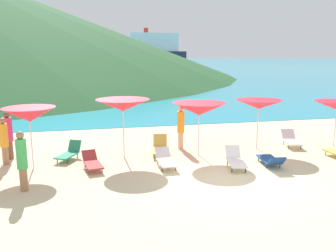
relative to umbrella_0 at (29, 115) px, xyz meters
The scene contains 18 objects.
ground_plane 9.74m from the umbrella_0, 47.89° to the left, with size 50.00×100.00×0.30m, color beige.
ocean_water 226.55m from the umbrella_0, 88.39° to the left, with size 650.00×440.00×0.02m, color teal.
umbrella_0 is the anchor object (origin of this frame).
umbrella_1 3.42m from the umbrella_0, ahead, with size 2.23×2.23×2.37m.
umbrella_2 6.42m from the umbrella_0, ahead, with size 2.25×2.25×2.18m.
umbrella_3 9.23m from the umbrella_0, ahead, with size 2.09×2.09×2.18m.
lounge_chair_1 5.14m from the umbrella_0, 10.75° to the right, with size 0.59×1.53×0.57m.
lounge_chair_2 11.11m from the umbrella_0, ahead, with size 0.96×1.58×0.65m.
lounge_chair_3 2.27m from the umbrella_0, 34.60° to the left, with size 1.06×1.39×0.67m.
lounge_chair_4 8.94m from the umbrella_0, 11.00° to the right, with size 0.80×1.61×0.54m.
lounge_chair_5 2.78m from the umbrella_0, 15.31° to the right, with size 0.79×1.51×0.55m.
lounge_chair_6 5.23m from the umbrella_0, ahead, with size 0.86×1.53×0.73m.
lounge_chair_7 7.60m from the umbrella_0, 12.18° to the right, with size 0.88×1.65×0.66m.
beachgoer_0 1.65m from the umbrella_0, 146.45° to the left, with size 0.31×0.31×1.78m.
beachgoer_1 6.19m from the umbrella_0, 13.43° to the left, with size 0.31×0.31×1.90m.
beachgoer_3 2.02m from the umbrella_0, 126.91° to the left, with size 0.35×0.35×1.90m.
beachgoer_4 2.46m from the umbrella_0, 88.65° to the right, with size 0.31×0.31×1.85m.
cruise_ship 217.50m from the umbrella_0, 78.23° to the left, with size 41.06×8.27×20.84m.
Camera 1 is at (-4.29, -10.06, 4.06)m, focal length 37.35 mm.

